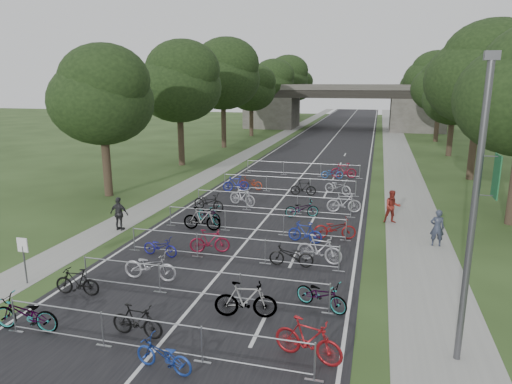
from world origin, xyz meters
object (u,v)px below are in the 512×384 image
Objects in this scene: park_sign at (23,252)px; pedestrian_c at (119,214)px; lamppost at (475,211)px; pedestrian_a at (437,228)px; bike_1 at (137,321)px; bike_2 at (163,356)px; pedestrian_b at (392,207)px; overpass_bridge at (342,107)px; bike_0 at (25,314)px.

pedestrian_c is at bearing 90.00° from park_sign.
lamppost reaches higher than pedestrian_a.
bike_1 is 10.72m from pedestrian_c.
bike_2 is 1.00× the size of pedestrian_c.
park_sign reaches higher than pedestrian_c.
lamppost is at bearing 84.70° from pedestrian_a.
pedestrian_b is (-1.53, 12.56, -3.38)m from lamppost.
pedestrian_b is at bearing -82.32° from overpass_bridge.
lamppost is 4.70× the size of pedestrian_c.
pedestrian_a is (9.56, 10.66, 0.36)m from bike_1.
bike_1 is (-0.83, -64.28, -3.02)m from overpass_bridge.
park_sign is 1.04× the size of pedestrian_a.
overpass_bridge is 17.74× the size of pedestrian_c.
bike_2 is (-7.65, -2.62, -3.82)m from lamppost.
park_sign is at bearing -96.26° from overpass_bridge.
park_sign is at bearing -106.13° from bike_2.
overpass_bridge is at bearing 172.34° from bike_0.
lamppost is 4.50× the size of park_sign.
overpass_bridge is at bearing -83.58° from pedestrian_a.
bike_1 is (5.97, -2.28, -0.75)m from park_sign.
park_sign reaches higher than bike_2.
overpass_bridge is 65.09m from bike_0.
lamppost is at bearing -82.47° from overpass_bridge.
bike_1 is 0.98× the size of bike_2.
overpass_bridge is 3.78× the size of lamppost.
pedestrian_b is (7.63, 13.84, 0.38)m from bike_1.
bike_2 is (7.48, -3.62, -0.81)m from park_sign.
pedestrian_b reaches higher than bike_2.
pedestrian_b is at bearing -61.54° from pedestrian_a.
park_sign reaches higher than bike_0.
bike_1 is (3.47, 0.60, -0.05)m from bike_0.
bike_1 is at bearing 95.96° from bike_0.
pedestrian_b is at bearing 96.95° from lamppost.
bike_0 is at bearing -49.02° from park_sign.
bike_1 is 0.98× the size of pedestrian_c.
bike_0 is 1.24× the size of bike_2.
overpass_bridge is 63.55m from lamppost.
pedestrian_c is (0.00, 6.62, -0.39)m from park_sign.
bike_0 is 18.21m from pedestrian_b.
bike_0 is 5.04m from bike_2.
pedestrian_a is 0.97× the size of pedestrian_b.
lamppost is 17.28m from pedestrian_c.
bike_0 is at bearing 103.09° from bike_1.
bike_1 is at bearing -131.34° from pedestrian_b.
park_sign reaches higher than pedestrian_b.
pedestrian_a is 3.72m from pedestrian_b.
bike_1 is at bearing -172.07° from lamppost.
bike_0 is at bearing -88.78° from bike_2.
lamppost reaches higher than bike_0.
overpass_bridge reaches higher than pedestrian_a.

